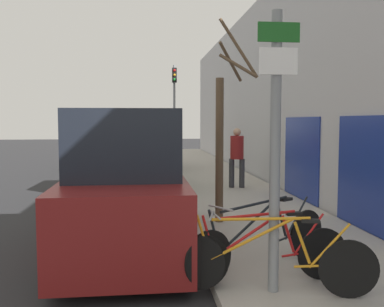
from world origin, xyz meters
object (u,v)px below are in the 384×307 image
Objects in this scene: street_tree at (222,137)px; pedestrian_near at (237,153)px; parked_car_0 at (126,190)px; parked_car_1 at (130,159)px; signpost at (275,145)px; parked_car_2 at (136,146)px; bicycle_1 at (264,253)px; bicycle_2 at (262,241)px; bicycle_0 at (271,261)px; traffic_light at (174,102)px.

pedestrian_near is at bearing 73.64° from street_tree.
parked_car_0 is 1.06× the size of parked_car_1.
parked_car_2 is (-1.85, 13.41, -0.79)m from signpost.
parked_car_2 reaches higher than parked_car_0.
bicycle_1 is 0.46m from bicycle_2.
bicycle_2 is (0.06, 0.68, -1.33)m from signpost.
bicycle_0 is (-0.06, -0.08, -1.35)m from signpost.
bicycle_1 is 0.50× the size of parked_car_2.
bicycle_0 is at bearing 94.25° from pedestrian_near.
street_tree is (1.88, -9.84, 0.76)m from parked_car_2.
parked_car_1 is at bearing 113.38° from street_tree.
bicycle_2 is at bearing -89.43° from street_tree.
parked_car_0 is (-1.82, 2.22, -0.85)m from signpost.
pedestrian_near is 0.40× the size of traffic_light.
parked_car_2 is at bearing -46.63° from pedestrian_near.
bicycle_0 is 2.95m from parked_car_0.
traffic_light is (-0.17, 10.73, 1.16)m from street_tree.
signpost reaches higher than parked_car_1.
street_tree is at bearing -31.05° from bicycle_2.
parked_car_2 reaches higher than bicycle_1.
traffic_light reaches higher than pedestrian_near.
parked_car_0 is (-1.76, 2.31, 0.50)m from bicycle_0.
bicycle_1 is at bearing 12.42° from bicycle_0.
traffic_light reaches higher than bicycle_2.
signpost is 1.47× the size of bicycle_1.
signpost is at bearing -50.64° from parked_car_0.
street_tree reaches higher than bicycle_0.
pedestrian_near is (1.29, 7.86, -0.70)m from signpost.
signpost is 1.35m from bicycle_0.
bicycle_2 is 7.31m from pedestrian_near.
bicycle_0 is 0.77m from bicycle_2.
parked_car_0 is at bearing 51.23° from bicycle_0.
parked_car_1 is at bearing 103.44° from signpost.
parked_car_0 is at bearing -97.89° from traffic_light.
bicycle_2 reaches higher than bicycle_0.
parked_car_1 is (-1.94, 8.11, -0.86)m from signpost.
parked_car_1 is at bearing -89.43° from parked_car_2.
parked_car_0 is 11.19m from parked_car_2.
signpost is 13.56m from parked_car_2.
street_tree is at bearing -6.38° from bicycle_1.
street_tree is at bearing 36.08° from parked_car_0.
street_tree is at bearing 87.50° from pedestrian_near.
parked_car_0 is 1.00× the size of traffic_light.
parked_car_2 is at bearing -23.10° from bicycle_2.
traffic_light reaches higher than street_tree.
parked_car_1 is 1.05× the size of street_tree.
traffic_light is at bearing -30.77° from bicycle_2.
parked_car_0 is at bearing -86.75° from parked_car_1.
bicycle_1 is 0.55× the size of street_tree.
parked_car_0 reaches higher than bicycle_1.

